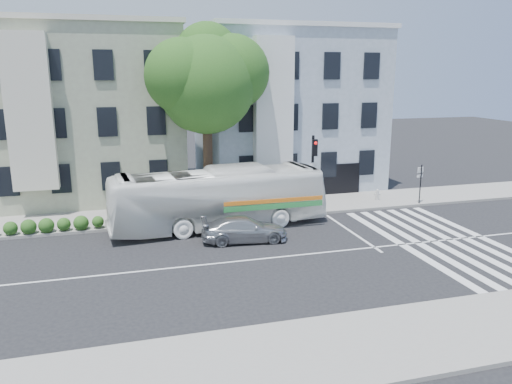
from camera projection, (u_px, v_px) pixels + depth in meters
name	position (u px, v px, depth m)	size (l,w,h in m)	color
ground	(244.00, 261.00, 22.29)	(120.00, 120.00, 0.00)	black
sidewalk_far	(211.00, 212.00, 29.76)	(80.00, 4.00, 0.15)	gray
sidewalk_near	(310.00, 354.00, 14.78)	(80.00, 4.00, 0.15)	gray
building_left	(86.00, 114.00, 33.21)	(12.00, 10.00, 11.00)	gray
building_right	(285.00, 110.00, 36.88)	(12.00, 10.00, 11.00)	#929EAE
street_tree	(206.00, 79.00, 28.65)	(7.30, 5.90, 11.10)	#2D2116
bus	(219.00, 198.00, 26.76)	(11.69, 2.74, 3.26)	white
sedan	(244.00, 229.00, 24.76)	(4.26, 1.73, 1.24)	#AFB1B6
hedge	(81.00, 223.00, 26.18)	(8.50, 0.84, 0.70)	#2D531B
traffic_signal	(313.00, 164.00, 28.72)	(0.49, 0.55, 4.70)	black
fire_hydrant	(377.00, 194.00, 32.28)	(0.40, 0.23, 0.70)	#B5B4B0
far_sign_pole	(420.00, 179.00, 31.15)	(0.45, 0.19, 2.48)	black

